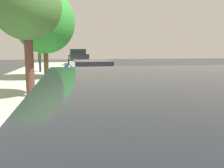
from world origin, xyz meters
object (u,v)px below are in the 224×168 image
at_px(parked_pickup_green_nearest, 77,58).
at_px(street_tree_mid_block, 27,7).
at_px(parked_sedan_silver_mid, 92,78).
at_px(street_tree_near_cyclist, 45,22).
at_px(bicycle_at_curb, 77,115).
at_px(cyclist_with_backpack, 68,89).
at_px(parked_sedan_white_second, 80,63).
at_px(fire_hydrant, 58,74).
at_px(pedestrian_on_phone, 40,60).

relative_size(parked_pickup_green_nearest, street_tree_mid_block, 1.14).
relative_size(parked_pickup_green_nearest, parked_sedan_silver_mid, 1.21).
height_order(parked_sedan_silver_mid, street_tree_near_cyclist, street_tree_near_cyclist).
xyz_separation_m(bicycle_at_curb, cyclist_with_backpack, (0.22, -0.47, 0.61)).
relative_size(parked_sedan_white_second, cyclist_with_backpack, 2.74).
bearing_deg(bicycle_at_curb, cyclist_with_backpack, -65.05).
bearing_deg(parked_pickup_green_nearest, parked_sedan_white_second, 91.28).
bearing_deg(street_tree_near_cyclist, bicycle_at_curb, 99.71).
bearing_deg(parked_pickup_green_nearest, fire_hydrant, 84.73).
bearing_deg(street_tree_mid_block, bicycle_at_curb, 113.88).
xyz_separation_m(street_tree_mid_block, fire_hydrant, (-0.84, -4.36, -3.00)).
xyz_separation_m(bicycle_at_curb, fire_hydrant, (0.90, -8.28, 0.21)).
distance_m(parked_sedan_silver_mid, street_tree_mid_block, 3.86).
distance_m(parked_pickup_green_nearest, pedestrian_on_phone, 9.17).
bearing_deg(parked_sedan_white_second, street_tree_near_cyclist, 70.04).
bearing_deg(street_tree_near_cyclist, parked_pickup_green_nearest, -99.66).
relative_size(parked_sedan_white_second, parked_sedan_silver_mid, 1.00).
distance_m(parked_sedan_white_second, fire_hydrant, 8.48).
distance_m(parked_pickup_green_nearest, parked_sedan_white_second, 6.50).
height_order(bicycle_at_curb, street_tree_near_cyclist, street_tree_near_cyclist).
height_order(street_tree_near_cyclist, street_tree_mid_block, street_tree_near_cyclist).
relative_size(parked_sedan_silver_mid, street_tree_near_cyclist, 0.82).
bearing_deg(cyclist_with_backpack, street_tree_near_cyclist, -81.08).
bearing_deg(street_tree_near_cyclist, fire_hydrant, 114.29).
height_order(bicycle_at_curb, cyclist_with_backpack, cyclist_with_backpack).
bearing_deg(parked_sedan_white_second, bicycle_at_curb, 87.87).
distance_m(bicycle_at_curb, street_tree_near_cyclist, 10.80).
distance_m(parked_sedan_white_second, street_tree_near_cyclist, 7.48).
relative_size(parked_sedan_white_second, bicycle_at_curb, 3.12).
relative_size(parked_pickup_green_nearest, street_tree_near_cyclist, 0.99).
xyz_separation_m(parked_pickup_green_nearest, parked_sedan_silver_mid, (-0.28, 18.41, -0.15)).
xyz_separation_m(parked_sedan_silver_mid, fire_hydrant, (1.65, -3.56, -0.16)).
xyz_separation_m(cyclist_with_backpack, street_tree_mid_block, (1.52, -3.45, 2.60)).
relative_size(parked_pickup_green_nearest, parked_sedan_white_second, 1.21).
distance_m(bicycle_at_curb, street_tree_mid_block, 5.36).
distance_m(parked_pickup_green_nearest, street_tree_near_cyclist, 13.45).
bearing_deg(street_tree_near_cyclist, street_tree_mid_block, 90.00).
height_order(cyclist_with_backpack, street_tree_near_cyclist, street_tree_near_cyclist).
xyz_separation_m(bicycle_at_curb, street_tree_mid_block, (1.74, -3.92, 3.21)).
relative_size(bicycle_at_curb, pedestrian_on_phone, 0.83).
bearing_deg(pedestrian_on_phone, street_tree_near_cyclist, 101.86).
height_order(cyclist_with_backpack, street_tree_mid_block, street_tree_mid_block).
height_order(parked_pickup_green_nearest, street_tree_mid_block, street_tree_mid_block).
distance_m(parked_sedan_silver_mid, street_tree_near_cyclist, 6.64).
height_order(street_tree_mid_block, fire_hydrant, street_tree_mid_block).
distance_m(parked_pickup_green_nearest, parked_sedan_silver_mid, 18.41).
height_order(parked_sedan_silver_mid, bicycle_at_curb, parked_sedan_silver_mid).
bearing_deg(fire_hydrant, cyclist_with_backpack, 94.95).
height_order(parked_sedan_silver_mid, pedestrian_on_phone, pedestrian_on_phone).
bearing_deg(parked_sedan_white_second, parked_sedan_silver_mid, 90.65).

